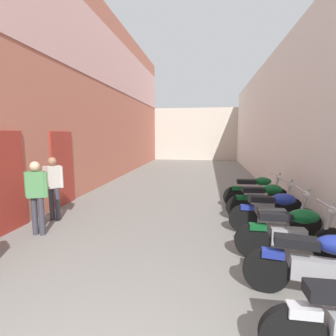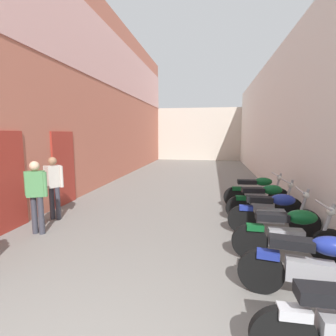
{
  "view_description": "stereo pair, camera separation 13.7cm",
  "coord_description": "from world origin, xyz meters",
  "px_view_note": "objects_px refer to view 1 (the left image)",
  "views": [
    {
      "loc": [
        0.94,
        -1.38,
        2.13
      ],
      "look_at": [
        -0.12,
        5.63,
        1.18
      ],
      "focal_mm": 27.3,
      "sensor_mm": 36.0,
      "label": 1
    },
    {
      "loc": [
        1.07,
        -1.36,
        2.13
      ],
      "look_at": [
        -0.12,
        5.63,
        1.18
      ],
      "focal_mm": 27.3,
      "sensor_mm": 36.0,
      "label": 2
    }
  ],
  "objects_px": {
    "pedestrian_further_down": "(53,184)",
    "pedestrian_mid_alley": "(37,193)",
    "motorcycle_fourth": "(274,212)",
    "motorcycle_second": "(320,264)",
    "motorcycle_fifth": "(265,200)",
    "motorcycle_third": "(292,232)",
    "motorcycle_sixth": "(256,191)"
  },
  "relations": [
    {
      "from": "pedestrian_mid_alley",
      "to": "pedestrian_further_down",
      "type": "xyz_separation_m",
      "value": [
        -0.2,
        0.92,
        0.0
      ]
    },
    {
      "from": "motorcycle_second",
      "to": "motorcycle_third",
      "type": "bearing_deg",
      "value": 89.99
    },
    {
      "from": "motorcycle_fourth",
      "to": "motorcycle_fifth",
      "type": "bearing_deg",
      "value": 90.0
    },
    {
      "from": "motorcycle_fifth",
      "to": "motorcycle_sixth",
      "type": "relative_size",
      "value": 1.0
    },
    {
      "from": "motorcycle_third",
      "to": "motorcycle_fifth",
      "type": "distance_m",
      "value": 2.08
    },
    {
      "from": "motorcycle_fourth",
      "to": "motorcycle_sixth",
      "type": "xyz_separation_m",
      "value": [
        0.0,
        2.03,
        0.0
      ]
    },
    {
      "from": "motorcycle_third",
      "to": "motorcycle_fifth",
      "type": "xyz_separation_m",
      "value": [
        -0.0,
        2.08,
        0.0
      ]
    },
    {
      "from": "motorcycle_second",
      "to": "pedestrian_mid_alley",
      "type": "relative_size",
      "value": 1.17
    },
    {
      "from": "motorcycle_fifth",
      "to": "motorcycle_sixth",
      "type": "xyz_separation_m",
      "value": [
        0.0,
        1.09,
        0.0
      ]
    },
    {
      "from": "motorcycle_fifth",
      "to": "pedestrian_mid_alley",
      "type": "height_order",
      "value": "pedestrian_mid_alley"
    },
    {
      "from": "pedestrian_mid_alley",
      "to": "pedestrian_further_down",
      "type": "height_order",
      "value": "same"
    },
    {
      "from": "motorcycle_third",
      "to": "pedestrian_mid_alley",
      "type": "relative_size",
      "value": 1.18
    },
    {
      "from": "motorcycle_fifth",
      "to": "motorcycle_sixth",
      "type": "distance_m",
      "value": 1.09
    },
    {
      "from": "motorcycle_second",
      "to": "pedestrian_mid_alley",
      "type": "height_order",
      "value": "pedestrian_mid_alley"
    },
    {
      "from": "motorcycle_fifth",
      "to": "pedestrian_further_down",
      "type": "distance_m",
      "value": 5.22
    },
    {
      "from": "motorcycle_third",
      "to": "motorcycle_sixth",
      "type": "distance_m",
      "value": 3.16
    },
    {
      "from": "pedestrian_further_down",
      "to": "pedestrian_mid_alley",
      "type": "bearing_deg",
      "value": -77.48
    },
    {
      "from": "motorcycle_third",
      "to": "motorcycle_fourth",
      "type": "xyz_separation_m",
      "value": [
        -0.0,
        1.13,
        0.0
      ]
    },
    {
      "from": "motorcycle_third",
      "to": "pedestrian_further_down",
      "type": "height_order",
      "value": "pedestrian_further_down"
    },
    {
      "from": "motorcycle_second",
      "to": "motorcycle_fourth",
      "type": "distance_m",
      "value": 2.22
    },
    {
      "from": "pedestrian_further_down",
      "to": "motorcycle_fourth",
      "type": "bearing_deg",
      "value": -1.79
    },
    {
      "from": "motorcycle_second",
      "to": "motorcycle_fifth",
      "type": "xyz_separation_m",
      "value": [
        0.0,
        3.16,
        0.0
      ]
    },
    {
      "from": "motorcycle_fourth",
      "to": "motorcycle_second",
      "type": "bearing_deg",
      "value": -90.0
    },
    {
      "from": "motorcycle_fifth",
      "to": "motorcycle_third",
      "type": "bearing_deg",
      "value": -90.0
    },
    {
      "from": "motorcycle_fourth",
      "to": "motorcycle_fifth",
      "type": "height_order",
      "value": "same"
    },
    {
      "from": "motorcycle_second",
      "to": "pedestrian_further_down",
      "type": "bearing_deg",
      "value": 155.2
    },
    {
      "from": "motorcycle_third",
      "to": "motorcycle_fifth",
      "type": "relative_size",
      "value": 1.0
    },
    {
      "from": "motorcycle_third",
      "to": "motorcycle_second",
      "type": "bearing_deg",
      "value": -90.01
    },
    {
      "from": "motorcycle_fifth",
      "to": "motorcycle_sixth",
      "type": "bearing_deg",
      "value": 90.0
    },
    {
      "from": "motorcycle_second",
      "to": "motorcycle_fifth",
      "type": "bearing_deg",
      "value": 90.0
    },
    {
      "from": "motorcycle_sixth",
      "to": "motorcycle_fifth",
      "type": "bearing_deg",
      "value": -90.0
    },
    {
      "from": "motorcycle_fourth",
      "to": "pedestrian_further_down",
      "type": "bearing_deg",
      "value": 178.21
    }
  ]
}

